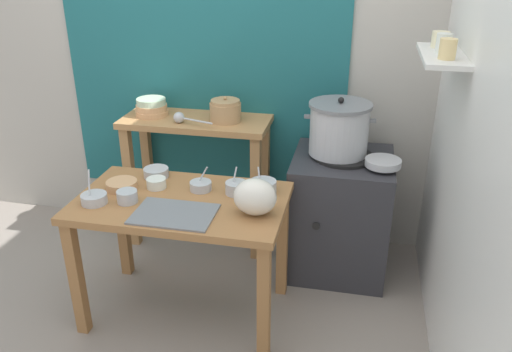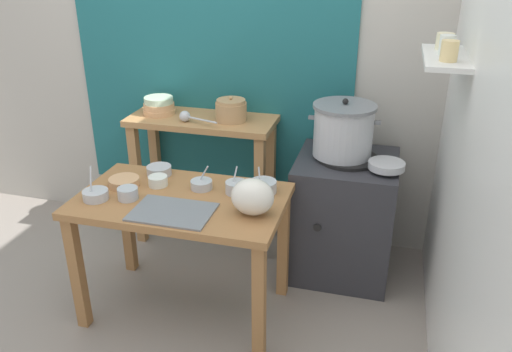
{
  "view_description": "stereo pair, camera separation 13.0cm",
  "coord_description": "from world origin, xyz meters",
  "px_view_note": "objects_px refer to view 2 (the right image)",
  "views": [
    {
      "loc": [
        0.89,
        -2.22,
        1.95
      ],
      "look_at": [
        0.38,
        0.21,
        0.82
      ],
      "focal_mm": 36.32,
      "sensor_mm": 36.0,
      "label": 1
    },
    {
      "loc": [
        1.02,
        -2.19,
        1.95
      ],
      "look_at": [
        0.38,
        0.21,
        0.82
      ],
      "focal_mm": 36.32,
      "sensor_mm": 36.0,
      "label": 2
    }
  ],
  "objects_px": {
    "clay_pot": "(231,110)",
    "prep_bowl_3": "(263,186)",
    "prep_bowl_2": "(201,184)",
    "prep_bowl_1": "(158,180)",
    "prep_bowl_6": "(95,194)",
    "prep_bowl_5": "(236,187)",
    "prep_table": "(182,216)",
    "back_shelf_table": "(203,149)",
    "stove_block": "(343,215)",
    "prep_bowl_7": "(159,170)",
    "steamer_pot": "(343,130)",
    "serving_tray": "(172,212)",
    "bowl_stack_enamel": "(159,106)",
    "prep_bowl_4": "(128,193)",
    "ladle": "(186,117)",
    "plastic_bag": "(253,197)",
    "prep_bowl_0": "(124,181)",
    "wide_pan": "(387,165)"
  },
  "relations": [
    {
      "from": "prep_table",
      "to": "serving_tray",
      "type": "bearing_deg",
      "value": -81.27
    },
    {
      "from": "prep_bowl_4",
      "to": "stove_block",
      "type": "bearing_deg",
      "value": 34.46
    },
    {
      "from": "stove_block",
      "to": "prep_bowl_1",
      "type": "distance_m",
      "value": 1.18
    },
    {
      "from": "prep_table",
      "to": "plastic_bag",
      "type": "relative_size",
      "value": 5.13
    },
    {
      "from": "clay_pot",
      "to": "ladle",
      "type": "distance_m",
      "value": 0.29
    },
    {
      "from": "steamer_pot",
      "to": "serving_tray",
      "type": "relative_size",
      "value": 1.05
    },
    {
      "from": "wide_pan",
      "to": "prep_bowl_4",
      "type": "xyz_separation_m",
      "value": [
        -1.29,
        -0.61,
        -0.05
      ]
    },
    {
      "from": "prep_bowl_2",
      "to": "bowl_stack_enamel",
      "type": "bearing_deg",
      "value": 128.93
    },
    {
      "from": "ladle",
      "to": "plastic_bag",
      "type": "distance_m",
      "value": 0.99
    },
    {
      "from": "prep_bowl_6",
      "to": "prep_bowl_3",
      "type": "bearing_deg",
      "value": 20.43
    },
    {
      "from": "prep_bowl_3",
      "to": "prep_bowl_7",
      "type": "distance_m",
      "value": 0.64
    },
    {
      "from": "wide_pan",
      "to": "prep_bowl_0",
      "type": "height_order",
      "value": "wide_pan"
    },
    {
      "from": "prep_bowl_4",
      "to": "steamer_pot",
      "type": "bearing_deg",
      "value": 36.23
    },
    {
      "from": "prep_bowl_1",
      "to": "prep_bowl_6",
      "type": "relative_size",
      "value": 0.6
    },
    {
      "from": "clay_pot",
      "to": "prep_bowl_7",
      "type": "distance_m",
      "value": 0.64
    },
    {
      "from": "bowl_stack_enamel",
      "to": "prep_bowl_1",
      "type": "relative_size",
      "value": 2.04
    },
    {
      "from": "bowl_stack_enamel",
      "to": "prep_bowl_4",
      "type": "xyz_separation_m",
      "value": [
        0.21,
        -0.88,
        -0.2
      ]
    },
    {
      "from": "stove_block",
      "to": "prep_table",
      "type": "bearing_deg",
      "value": -141.49
    },
    {
      "from": "stove_block",
      "to": "serving_tray",
      "type": "xyz_separation_m",
      "value": [
        -0.78,
        -0.81,
        0.34
      ]
    },
    {
      "from": "prep_table",
      "to": "prep_bowl_4",
      "type": "bearing_deg",
      "value": -161.07
    },
    {
      "from": "prep_bowl_3",
      "to": "prep_bowl_4",
      "type": "bearing_deg",
      "value": -158.58
    },
    {
      "from": "clay_pot",
      "to": "prep_bowl_5",
      "type": "height_order",
      "value": "clay_pot"
    },
    {
      "from": "prep_bowl_2",
      "to": "stove_block",
      "type": "bearing_deg",
      "value": 34.98
    },
    {
      "from": "prep_table",
      "to": "prep_bowl_3",
      "type": "xyz_separation_m",
      "value": [
        0.4,
        0.17,
        0.15
      ]
    },
    {
      "from": "prep_table",
      "to": "prep_bowl_7",
      "type": "height_order",
      "value": "prep_bowl_7"
    },
    {
      "from": "clay_pot",
      "to": "prep_bowl_2",
      "type": "distance_m",
      "value": 0.68
    },
    {
      "from": "plastic_bag",
      "to": "prep_bowl_1",
      "type": "height_order",
      "value": "plastic_bag"
    },
    {
      "from": "stove_block",
      "to": "prep_bowl_7",
      "type": "height_order",
      "value": "stove_block"
    },
    {
      "from": "bowl_stack_enamel",
      "to": "serving_tray",
      "type": "bearing_deg",
      "value": -62.88
    },
    {
      "from": "prep_table",
      "to": "back_shelf_table",
      "type": "xyz_separation_m",
      "value": [
        -0.16,
        0.77,
        0.07
      ]
    },
    {
      "from": "steamer_pot",
      "to": "prep_bowl_2",
      "type": "distance_m",
      "value": 0.9
    },
    {
      "from": "steamer_pot",
      "to": "clay_pot",
      "type": "relative_size",
      "value": 2.1
    },
    {
      "from": "ladle",
      "to": "prep_bowl_5",
      "type": "xyz_separation_m",
      "value": [
        0.49,
        -0.55,
        -0.18
      ]
    },
    {
      "from": "prep_bowl_0",
      "to": "prep_bowl_2",
      "type": "relative_size",
      "value": 1.25
    },
    {
      "from": "prep_bowl_1",
      "to": "prep_bowl_4",
      "type": "height_order",
      "value": "prep_bowl_4"
    },
    {
      "from": "prep_bowl_1",
      "to": "prep_bowl_6",
      "type": "distance_m",
      "value": 0.34
    },
    {
      "from": "ladle",
      "to": "prep_bowl_2",
      "type": "xyz_separation_m",
      "value": [
        0.29,
        -0.54,
        -0.19
      ]
    },
    {
      "from": "plastic_bag",
      "to": "prep_bowl_6",
      "type": "bearing_deg",
      "value": -175.9
    },
    {
      "from": "stove_block",
      "to": "prep_bowl_4",
      "type": "relative_size",
      "value": 7.34
    },
    {
      "from": "ladle",
      "to": "clay_pot",
      "type": "bearing_deg",
      "value": 20.71
    },
    {
      "from": "stove_block",
      "to": "prep_bowl_5",
      "type": "relative_size",
      "value": 5.52
    },
    {
      "from": "steamer_pot",
      "to": "clay_pot",
      "type": "height_order",
      "value": "steamer_pot"
    },
    {
      "from": "bowl_stack_enamel",
      "to": "prep_bowl_2",
      "type": "relative_size",
      "value": 1.62
    },
    {
      "from": "prep_bowl_3",
      "to": "prep_bowl_4",
      "type": "distance_m",
      "value": 0.71
    },
    {
      "from": "stove_block",
      "to": "prep_bowl_4",
      "type": "xyz_separation_m",
      "value": [
        -1.06,
        -0.73,
        0.37
      ]
    },
    {
      "from": "stove_block",
      "to": "plastic_bag",
      "type": "xyz_separation_m",
      "value": [
        -0.39,
        -0.72,
        0.43
      ]
    },
    {
      "from": "back_shelf_table",
      "to": "prep_bowl_4",
      "type": "height_order",
      "value": "back_shelf_table"
    },
    {
      "from": "plastic_bag",
      "to": "prep_bowl_2",
      "type": "relative_size",
      "value": 1.6
    },
    {
      "from": "bowl_stack_enamel",
      "to": "plastic_bag",
      "type": "height_order",
      "value": "bowl_stack_enamel"
    },
    {
      "from": "clay_pot",
      "to": "prep_bowl_3",
      "type": "relative_size",
      "value": 1.38
    }
  ]
}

